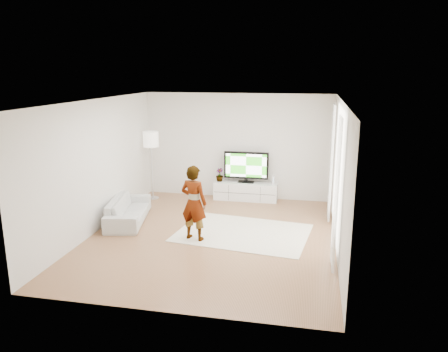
% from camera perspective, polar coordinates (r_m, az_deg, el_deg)
% --- Properties ---
extents(floor, '(6.00, 6.00, 0.00)m').
position_cam_1_polar(floor, '(9.21, -1.55, -7.88)').
color(floor, '#A06B48').
rests_on(floor, ground).
extents(ceiling, '(6.00, 6.00, 0.00)m').
position_cam_1_polar(ceiling, '(8.59, -1.67, 9.78)').
color(ceiling, white).
rests_on(ceiling, wall_back).
extents(wall_left, '(0.02, 6.00, 2.80)m').
position_cam_1_polar(wall_left, '(9.66, -16.20, 1.29)').
color(wall_left, silver).
rests_on(wall_left, floor).
extents(wall_right, '(0.02, 6.00, 2.80)m').
position_cam_1_polar(wall_right, '(8.59, 14.86, -0.14)').
color(wall_right, silver).
rests_on(wall_right, floor).
extents(wall_back, '(5.00, 0.02, 2.80)m').
position_cam_1_polar(wall_back, '(11.68, 1.76, 3.90)').
color(wall_back, silver).
rests_on(wall_back, floor).
extents(wall_front, '(5.00, 0.02, 2.80)m').
position_cam_1_polar(wall_front, '(6.02, -8.15, -5.71)').
color(wall_front, silver).
rests_on(wall_front, floor).
extents(window, '(0.01, 2.60, 2.50)m').
position_cam_1_polar(window, '(8.87, 14.66, 0.63)').
color(window, white).
rests_on(window, wall_right).
extents(curtain_near, '(0.04, 0.70, 2.60)m').
position_cam_1_polar(curtain_near, '(7.63, 14.46, -2.24)').
color(curtain_near, white).
rests_on(curtain_near, floor).
extents(curtain_far, '(0.04, 0.70, 2.60)m').
position_cam_1_polar(curtain_far, '(10.15, 13.83, 1.73)').
color(curtain_far, white).
rests_on(curtain_far, floor).
extents(media_console, '(1.68, 0.48, 0.47)m').
position_cam_1_polar(media_console, '(11.66, 2.86, -1.98)').
color(media_console, white).
rests_on(media_console, floor).
extents(television, '(1.18, 0.23, 0.82)m').
position_cam_1_polar(television, '(11.52, 2.92, 1.32)').
color(television, black).
rests_on(television, media_console).
extents(game_console, '(0.05, 0.16, 0.22)m').
position_cam_1_polar(game_console, '(11.49, 6.50, -0.51)').
color(game_console, white).
rests_on(game_console, media_console).
extents(potted_plant, '(0.24, 0.24, 0.35)m').
position_cam_1_polar(potted_plant, '(11.68, -0.58, 0.15)').
color(potted_plant, '#3F7238').
rests_on(potted_plant, media_console).
extents(rug, '(2.94, 2.28, 0.01)m').
position_cam_1_polar(rug, '(9.39, 2.49, -7.41)').
color(rug, white).
rests_on(rug, floor).
extents(player, '(0.64, 0.50, 1.54)m').
position_cam_1_polar(player, '(8.81, -3.97, -3.51)').
color(player, '#334772').
rests_on(player, rug).
extents(sofa, '(1.10, 1.99, 0.55)m').
position_cam_1_polar(sofa, '(10.24, -12.39, -4.32)').
color(sofa, '#B7B7B2').
rests_on(sofa, floor).
extents(floor_lamp, '(0.40, 0.40, 1.81)m').
position_cam_1_polar(floor_lamp, '(11.65, -9.53, 4.37)').
color(floor_lamp, silver).
rests_on(floor_lamp, floor).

